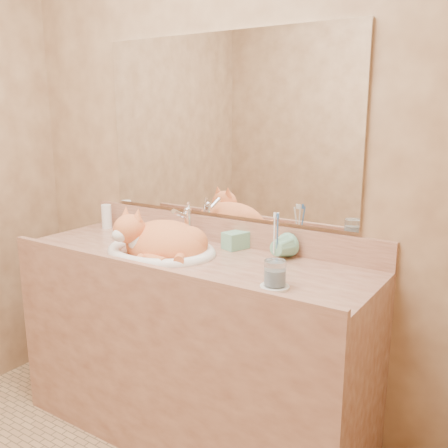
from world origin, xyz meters
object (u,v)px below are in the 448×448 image
Objects in this scene: toothbrush_cup at (276,250)px; cat at (160,239)px; sink_basin at (161,235)px; soap_dispenser at (226,232)px; water_glass at (275,273)px; vanity_counter at (190,347)px.

cat is at bearing -160.58° from toothbrush_cup.
sink_basin is 0.51m from toothbrush_cup.
toothbrush_cup is at bearing 17.09° from cat.
water_glass is at bearing -18.29° from soap_dispenser.
vanity_counter is 17.56× the size of water_glass.
soap_dispenser is at bearing 38.78° from cat.
water_glass is at bearing -6.77° from sink_basin.
vanity_counter is 4.10× the size of cat.
vanity_counter is at bearing -157.97° from toothbrush_cup.
water_glass is (0.49, -0.14, 0.48)m from vanity_counter.
soap_dispenser is at bearing 43.72° from sink_basin.
soap_dispenser reaches higher than water_glass.
sink_basin is 4.75× the size of toothbrush_cup.
vanity_counter is at bearing 9.93° from cat.
soap_dispenser is 0.26m from toothbrush_cup.
toothbrush_cup is (0.34, 0.14, 0.47)m from vanity_counter.
sink_basin reaches higher than toothbrush_cup.
cat is 0.63m from water_glass.
cat reaches higher than toothbrush_cup.
toothbrush_cup is at bearing 22.83° from sink_basin.
sink_basin is 1.28× the size of cat.
water_glass is at bearing -12.91° from cat.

